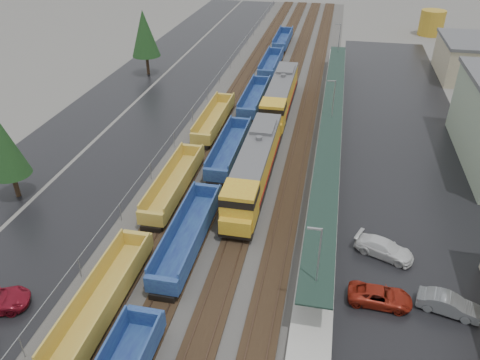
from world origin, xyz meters
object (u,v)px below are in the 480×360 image
object	(u,v)px
locomotive_lead	(254,169)
locomotive_trail	(280,97)
well_string_blue	(230,150)
parked_car_east_b	(380,296)
parked_car_east_e	(448,304)
well_string_yellow	(103,300)
parked_car_east_c	(384,249)
storage_tank	(432,23)

from	to	relation	value
locomotive_lead	locomotive_trail	bearing A→B (deg)	90.00
well_string_blue	parked_car_east_b	distance (m)	26.26
locomotive_lead	parked_car_east_b	size ratio (longest dim) A/B	4.31
parked_car_east_e	locomotive_trail	bearing A→B (deg)	40.02
parked_car_east_b	parked_car_east_e	size ratio (longest dim) A/B	1.07
well_string_yellow	parked_car_east_e	distance (m)	25.99
locomotive_lead	parked_car_east_e	distance (m)	22.58
well_string_yellow	well_string_blue	xyz separation A→B (m)	(4.00, 25.50, 0.03)
parked_car_east_c	storage_tank	bearing A→B (deg)	11.79
parked_car_east_b	parked_car_east_e	world-z (taller)	parked_car_east_e
well_string_blue	parked_car_east_e	bearing A→B (deg)	-43.45
locomotive_lead	storage_tank	distance (m)	77.42
locomotive_lead	well_string_blue	distance (m)	7.43
parked_car_east_c	parked_car_east_e	world-z (taller)	parked_car_east_e
locomotive_lead	storage_tank	bearing A→B (deg)	69.16
locomotive_lead	locomotive_trail	distance (m)	21.00
parked_car_east_c	locomotive_trail	bearing A→B (deg)	45.92
storage_tank	parked_car_east_e	world-z (taller)	storage_tank
locomotive_trail	parked_car_east_c	world-z (taller)	locomotive_trail
locomotive_lead	parked_car_east_c	world-z (taller)	locomotive_lead
parked_car_east_c	parked_car_east_b	bearing A→B (deg)	-164.28
storage_tank	parked_car_east_c	xyz separation A→B (m)	(-14.44, -80.79, -1.97)
well_string_blue	parked_car_east_e	xyz separation A→B (m)	(21.46, -20.33, -0.46)
locomotive_trail	well_string_yellow	bearing A→B (deg)	-101.21
parked_car_east_e	parked_car_east_c	bearing A→B (deg)	50.73
locomotive_lead	parked_car_east_e	size ratio (longest dim) A/B	4.63
well_string_yellow	locomotive_lead	bearing A→B (deg)	67.56
locomotive_trail	parked_car_east_b	world-z (taller)	locomotive_trail
storage_tank	parked_car_east_c	distance (m)	82.09
well_string_yellow	parked_car_east_e	xyz separation A→B (m)	(25.46, 5.16, -0.42)
well_string_yellow	parked_car_east_c	xyz separation A→B (m)	(21.10, 10.94, -0.43)
locomotive_lead	parked_car_east_e	bearing A→B (deg)	-39.13
parked_car_east_b	parked_car_east_e	xyz separation A→B (m)	(5.01, 0.12, 0.07)
parked_car_east_b	parked_car_east_e	bearing A→B (deg)	-86.28
locomotive_trail	well_string_yellow	world-z (taller)	locomotive_trail
parked_car_east_b	parked_car_east_c	xyz separation A→B (m)	(0.64, 5.89, 0.06)
well_string_yellow	well_string_blue	size ratio (longest dim) A/B	0.71
storage_tank	parked_car_east_b	bearing A→B (deg)	-99.87
well_string_yellow	parked_car_east_e	bearing A→B (deg)	11.46
well_string_blue	parked_car_east_c	size ratio (longest dim) A/B	22.59
storage_tank	locomotive_lead	bearing A→B (deg)	-110.84
locomotive_lead	parked_car_east_b	xyz separation A→B (m)	(12.46, -14.32, -1.84)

